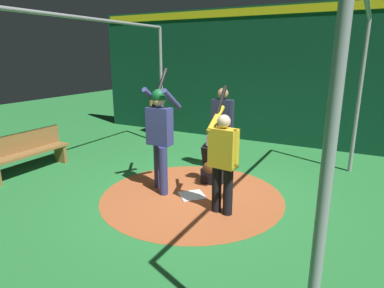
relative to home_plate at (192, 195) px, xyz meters
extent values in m
plane|color=#287A38|center=(0.00, 0.00, -0.01)|extent=(26.76, 26.76, 0.00)
cylinder|color=#AD562D|center=(0.00, 0.00, -0.01)|extent=(3.19, 3.19, 0.01)
cube|color=white|center=(0.00, 0.00, 0.00)|extent=(0.59, 0.59, 0.01)
cylinder|color=navy|center=(0.17, -0.48, 0.43)|extent=(0.15, 0.15, 0.87)
cylinder|color=navy|center=(-0.07, -0.75, 0.43)|extent=(0.15, 0.15, 0.87)
cube|color=navy|center=(0.05, -0.62, 1.19)|extent=(0.22, 0.44, 0.66)
cylinder|color=navy|center=(-0.05, -0.42, 1.66)|extent=(0.53, 0.09, 0.41)
cylinder|color=navy|center=(-0.05, -0.81, 1.66)|extent=(0.53, 0.09, 0.41)
sphere|color=tan|center=(0.05, -0.62, 1.65)|extent=(0.23, 0.23, 0.23)
sphere|color=#0F4C23|center=(0.05, -0.62, 1.71)|extent=(0.25, 0.25, 0.25)
cylinder|color=black|center=(-0.17, -0.75, 1.80)|extent=(0.54, 0.06, 0.73)
cube|color=black|center=(-0.79, 0.07, 0.14)|extent=(0.40, 0.40, 0.30)
cube|color=black|center=(-0.75, 0.07, 0.52)|extent=(0.31, 0.40, 0.49)
sphere|color=beige|center=(-0.73, 0.07, 0.85)|extent=(0.23, 0.23, 0.23)
cube|color=gray|center=(-0.62, 0.07, 0.85)|extent=(0.03, 0.20, 0.20)
ellipsoid|color=brown|center=(-0.47, 0.13, 0.39)|extent=(0.12, 0.28, 0.22)
cylinder|color=#4C4C51|center=(-1.44, 0.04, 0.41)|extent=(0.15, 0.15, 0.85)
cylinder|color=#4C4C51|center=(-1.44, -0.16, 0.41)|extent=(0.15, 0.15, 0.85)
cube|color=#1E2338|center=(-1.44, -0.06, 1.18)|extent=(0.22, 0.42, 0.68)
cylinder|color=#1E2338|center=(-1.44, 0.14, 1.23)|extent=(0.09, 0.09, 0.57)
cylinder|color=#1E2338|center=(-1.44, -0.26, 1.23)|extent=(0.09, 0.09, 0.57)
sphere|color=#9E704C|center=(-1.44, -0.06, 1.64)|extent=(0.22, 0.22, 0.22)
cylinder|color=black|center=(0.35, 0.81, 0.37)|extent=(0.15, 0.15, 0.76)
cylinder|color=black|center=(0.32, 0.61, 0.37)|extent=(0.15, 0.15, 0.76)
cube|color=gold|center=(0.33, 0.71, 1.05)|extent=(0.27, 0.44, 0.60)
cylinder|color=gold|center=(0.36, 0.91, 1.09)|extent=(0.09, 0.09, 0.51)
cylinder|color=gold|center=(0.21, 0.52, 1.45)|extent=(0.45, 0.14, 0.39)
sphere|color=beige|center=(0.33, 0.71, 1.45)|extent=(0.20, 0.20, 0.20)
cylinder|color=black|center=(0.13, 0.53, 1.57)|extent=(0.47, 0.11, 0.74)
cube|color=#0C3D26|center=(-4.32, 0.00, 1.81)|extent=(0.20, 10.76, 3.64)
cube|color=yellow|center=(-4.21, 0.00, 3.48)|extent=(0.03, 10.55, 0.20)
cylinder|color=gray|center=(-2.72, -2.37, 1.52)|extent=(0.08, 0.08, 3.07)
cylinder|color=gray|center=(-2.72, 2.37, 1.52)|extent=(0.08, 0.08, 3.07)
cylinder|color=gray|center=(2.72, 2.37, 1.52)|extent=(0.08, 0.08, 3.07)
cylinder|color=gray|center=(0.00, -2.37, 3.05)|extent=(5.43, 0.07, 0.07)
cube|color=olive|center=(-4.07, -3.32, 0.51)|extent=(1.06, 0.04, 1.05)
cylinder|color=olive|center=(-4.50, -3.26, 0.41)|extent=(0.06, 0.12, 0.85)
cylinder|color=black|center=(-4.38, -3.26, 0.44)|extent=(0.06, 0.16, 0.90)
cylinder|color=olive|center=(-4.26, -3.26, 0.42)|extent=(0.06, 0.16, 0.86)
cylinder|color=tan|center=(-4.14, -3.26, 0.41)|extent=(0.06, 0.16, 0.85)
cylinder|color=olive|center=(-4.02, -3.26, 0.45)|extent=(0.06, 0.15, 0.92)
cylinder|color=black|center=(-3.90, -3.26, 0.39)|extent=(0.06, 0.13, 0.81)
cylinder|color=black|center=(-3.78, -3.26, 0.42)|extent=(0.06, 0.14, 0.86)
cylinder|color=tan|center=(-3.66, -3.26, 0.43)|extent=(0.06, 0.20, 0.87)
cube|color=olive|center=(0.53, -3.56, 0.41)|extent=(1.81, 0.36, 0.05)
cube|color=olive|center=(0.53, -3.72, 0.64)|extent=(1.81, 0.04, 0.40)
cube|color=olive|center=(-0.26, -3.56, 0.19)|extent=(0.08, 0.32, 0.40)
camera|label=1|loc=(4.77, 2.53, 2.41)|focal=31.09mm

